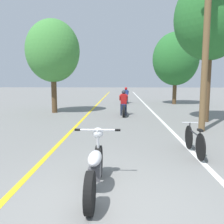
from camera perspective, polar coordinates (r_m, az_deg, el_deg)
ground_plane at (r=4.02m, az=-1.60°, el=-21.92°), size 120.00×120.00×0.00m
lane_stripe_center at (r=16.24m, az=-4.71°, el=0.69°), size 0.14×48.00×0.01m
lane_stripe_edge at (r=16.25m, az=9.18°, el=0.62°), size 0.14×48.00×0.01m
utility_pole at (r=9.87m, az=21.75°, el=16.72°), size 1.10×0.24×7.05m
roadside_tree_right_near at (r=12.40m, az=22.61°, el=19.98°), size 3.28×2.95×6.65m
roadside_tree_right_far at (r=20.37m, az=15.07°, el=12.21°), size 3.72×3.35×5.82m
roadside_tree_left at (r=14.90m, az=-14.07°, el=14.00°), size 3.19×2.87×5.53m
motorcycle_foreground at (r=4.36m, az=-4.06°, el=-13.09°), size 0.90×2.04×1.05m
motorcycle_rider_lead at (r=13.36m, az=2.79°, el=1.49°), size 0.50×2.08×1.43m
motorcycle_rider_far at (r=20.52m, az=3.36°, el=3.62°), size 0.50×2.11×1.37m
bicycle_parked at (r=6.76m, az=19.18°, el=-6.57°), size 0.44×1.70×0.80m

